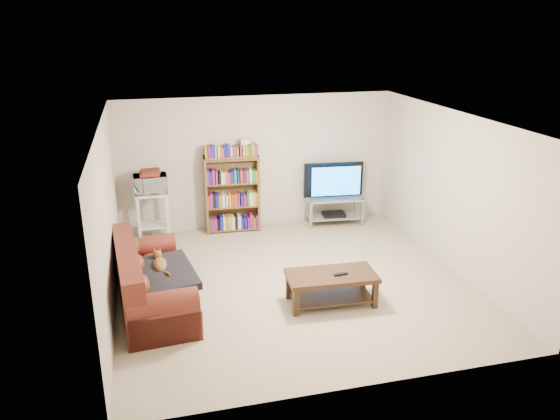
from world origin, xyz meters
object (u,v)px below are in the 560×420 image
object	(u,v)px
sofa	(148,286)
bookshelf	(232,193)
tv_stand	(334,206)
coffee_table	(331,283)

from	to	relation	value
sofa	bookshelf	bearing A→B (deg)	53.43
tv_stand	bookshelf	world-z (taller)	bookshelf
sofa	tv_stand	xyz separation A→B (m)	(3.45, 2.40, 0.04)
coffee_table	bookshelf	xyz separation A→B (m)	(-0.84, 3.01, 0.42)
tv_stand	sofa	bearing A→B (deg)	-140.27
tv_stand	bookshelf	distance (m)	1.94
sofa	tv_stand	bearing A→B (deg)	29.80
tv_stand	coffee_table	bearing A→B (deg)	-105.19
coffee_table	bookshelf	distance (m)	3.15
sofa	bookshelf	size ratio (longest dim) A/B	1.51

